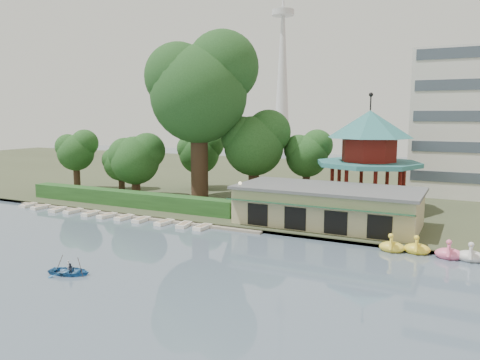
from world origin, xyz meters
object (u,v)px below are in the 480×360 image
Objects in this scene: big_tree at (200,86)px; boathouse at (327,205)px; dock at (128,215)px; pavilion at (369,150)px; rowboat_with_passengers at (70,268)px.

boathouse is at bearing -18.30° from big_tree.
pavilion is (24.00, 14.80, 7.36)m from dock.
boathouse is at bearing 12.24° from dock.
dock is at bearing -106.07° from big_tree.
big_tree is at bearing 161.70° from boathouse.
boathouse is 23.66m from big_tree.
rowboat_with_passengers is (6.01, -28.43, -14.82)m from big_tree.
boathouse is 25.71m from rowboat_with_passengers.
big_tree is at bearing -169.67° from pavilion.
boathouse reaches higher than rowboat_with_passengers.
pavilion reaches higher than rowboat_with_passengers.
dock is 1.55× the size of big_tree.
rowboat_with_passengers is at bearing -114.70° from pavilion.
rowboat_with_passengers is at bearing -120.00° from boathouse.
pavilion is 22.56m from big_tree.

